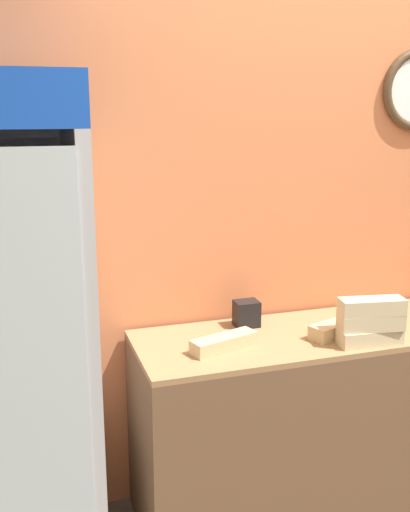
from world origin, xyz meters
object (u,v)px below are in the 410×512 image
sandwich_stack_middle (371,322)px  sandwich_flat_left (224,343)px  sandwich_stack_bottom (370,337)px  napkin_dispenser (247,314)px  sandwich_flat_right (337,329)px  sandwich_stack_top (372,306)px

sandwich_stack_middle → sandwich_flat_left: sandwich_stack_middle is taller
sandwich_stack_bottom → napkin_dispenser: 0.56m
sandwich_stack_bottom → sandwich_flat_right: bearing=120.2°
sandwich_stack_middle → sandwich_stack_top: (0.00, 0.00, 0.07)m
sandwich_stack_bottom → sandwich_stack_middle: 0.07m
sandwich_stack_middle → sandwich_flat_right: sandwich_stack_middle is taller
sandwich_stack_middle → sandwich_flat_right: bearing=120.2°
sandwich_stack_middle → sandwich_stack_bottom: bearing=0.0°
sandwich_stack_bottom → sandwich_flat_left: 0.62m
sandwich_stack_middle → napkin_dispenser: (-0.42, 0.37, -0.04)m
sandwich_flat_right → napkin_dispenser: (-0.34, 0.23, 0.03)m
sandwich_stack_bottom → sandwich_flat_right: size_ratio=0.95×
sandwich_stack_bottom → sandwich_flat_right: 0.16m
sandwich_stack_middle → sandwich_stack_top: bearing=0.0°
sandwich_stack_top → sandwich_flat_left: (-0.61, 0.14, -0.14)m
sandwich_stack_bottom → sandwich_stack_middle: sandwich_stack_middle is taller
sandwich_stack_bottom → sandwich_stack_top: (0.00, 0.00, 0.14)m
sandwich_flat_right → sandwich_stack_bottom: bearing=-59.8°
sandwich_stack_middle → sandwich_flat_right: 0.17m
sandwich_stack_bottom → napkin_dispenser: napkin_dispenser is taller
sandwich_flat_left → napkin_dispenser: size_ratio=2.56×
sandwich_flat_right → sandwich_stack_top: bearing=-59.8°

